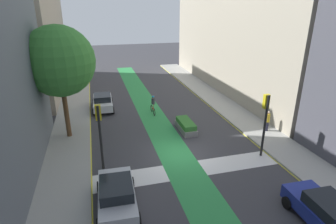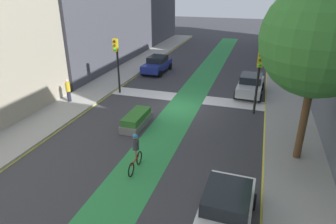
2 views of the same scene
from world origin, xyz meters
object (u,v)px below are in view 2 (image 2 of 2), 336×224
Objects in this scene: street_tree_near at (320,40)px; median_planter at (136,120)px; traffic_signal_near_left at (259,72)px; cyclist_in_lane at (135,151)px; traffic_signal_near_right at (117,56)px; car_white_left_far at (225,211)px; car_silver_left_near at (250,85)px; pedestrian_sidewalk_right_a at (68,90)px; car_blue_right_near at (157,64)px.

street_tree_near is 10.90m from median_planter.
cyclist_in_lane is (5.11, 8.45, -2.02)m from traffic_signal_near_left.
traffic_signal_near_right is 6.89m from median_planter.
car_white_left_far and car_silver_left_near have the same top height.
pedestrian_sidewalk_right_a is at bearing -11.68° from street_tree_near.
pedestrian_sidewalk_right_a is at bearing -38.53° from cyclist_in_lane.
car_white_left_far reaches higher than median_planter.
pedestrian_sidewalk_right_a is (12.68, 5.97, 0.21)m from car_silver_left_near.
car_blue_right_near is at bearing -76.71° from median_planter.
pedestrian_sidewalk_right_a is 0.60× the size of median_planter.
car_white_left_far is 20.97m from car_blue_right_near.
cyclist_in_lane reaches higher than car_blue_right_near.
traffic_signal_near_right reaches higher than pedestrian_sidewalk_right_a.
street_tree_near is (-15.53, 3.21, 5.00)m from pedestrian_sidewalk_right_a.
car_silver_left_near is at bearing -154.77° from pedestrian_sidewalk_right_a.
car_white_left_far is 5.24m from cyclist_in_lane.
median_planter is (9.28, -1.16, -5.61)m from street_tree_near.
cyclist_in_lane is at bearing 23.41° from street_tree_near.
traffic_signal_near_right reaches higher than car_white_left_far.
car_white_left_far is 0.50× the size of street_tree_near.
traffic_signal_near_right is 2.59× the size of pedestrian_sidewalk_right_a.
cyclist_in_lane is at bearing -29.39° from car_white_left_far.
traffic_signal_near_right is 15.94m from car_white_left_far.
car_white_left_far is 2.29× the size of cyclist_in_lane.
street_tree_near is at bearing 168.32° from pedestrian_sidewalk_right_a.
pedestrian_sidewalk_right_a is 16.63m from street_tree_near.
car_white_left_far is at bearing 150.61° from cyclist_in_lane.
traffic_signal_near_right is at bearing -129.24° from pedestrian_sidewalk_right_a.
car_blue_right_near is 0.50× the size of street_tree_near.
car_silver_left_near is 2.30× the size of cyclist_in_lane.
median_planter is at bearing -47.41° from car_white_left_far.
car_white_left_far is at bearing 129.84° from traffic_signal_near_right.
street_tree_near is (-7.45, -3.22, 5.04)m from cyclist_in_lane.
car_silver_left_near is at bearing -110.31° from cyclist_in_lane.
car_white_left_far is at bearing 116.02° from car_blue_right_near.
cyclist_in_lane is at bearing 105.90° from car_blue_right_near.
cyclist_in_lane is (-5.54, 9.54, -2.09)m from traffic_signal_near_right.
car_blue_right_near is at bearing -63.98° from car_white_left_far.
traffic_signal_near_right is 7.16m from car_blue_right_near.
street_tree_near reaches higher than car_white_left_far.
street_tree_near reaches higher than traffic_signal_near_right.
street_tree_near is at bearing -156.59° from cyclist_in_lane.
traffic_signal_near_right is 1.55× the size of median_planter.
car_blue_right_near is 2.29× the size of cyclist_in_lane.
cyclist_in_lane is 1.10× the size of pedestrian_sidewalk_right_a.
street_tree_near is (-2.34, 5.22, 3.02)m from traffic_signal_near_left.
pedestrian_sidewalk_right_a reaches higher than median_planter.
traffic_signal_near_right is at bearing -50.16° from car_white_left_far.
car_white_left_far is at bearing 144.54° from pedestrian_sidewalk_right_a.
median_planter is (6.39, -6.95, -0.40)m from car_white_left_far.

